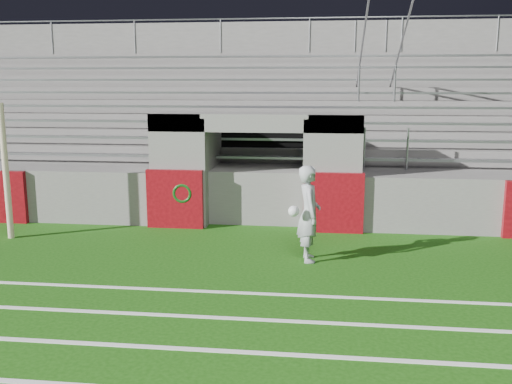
# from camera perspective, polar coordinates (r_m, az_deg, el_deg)

# --- Properties ---
(ground) EXTENTS (90.00, 90.00, 0.00)m
(ground) POSITION_cam_1_polar(r_m,az_deg,el_deg) (10.15, -2.35, -8.00)
(ground) COLOR #16470B
(ground) RESTS_ON ground
(field_post) EXTENTS (0.13, 0.13, 2.88)m
(field_post) POSITION_cam_1_polar(r_m,az_deg,el_deg) (13.11, -23.73, 1.87)
(field_post) COLOR beige
(field_post) RESTS_ON ground
(stadium_structure) EXTENTS (26.00, 8.48, 5.42)m
(stadium_structure) POSITION_cam_1_polar(r_m,az_deg,el_deg) (17.61, 1.74, 5.04)
(stadium_structure) COLOR #64615F
(stadium_structure) RESTS_ON ground
(goalkeeper_with_ball) EXTENTS (0.64, 0.73, 1.80)m
(goalkeeper_with_ball) POSITION_cam_1_polar(r_m,az_deg,el_deg) (10.60, 5.30, -2.15)
(goalkeeper_with_ball) COLOR #9EA1A7
(goalkeeper_with_ball) RESTS_ON ground
(hose_coil) EXTENTS (0.48, 0.14, 0.50)m
(hose_coil) POSITION_cam_1_polar(r_m,az_deg,el_deg) (13.04, -7.35, -0.16)
(hose_coil) COLOR #0B3A16
(hose_coil) RESTS_ON ground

